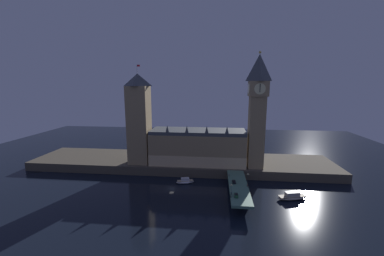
# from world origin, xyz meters

# --- Properties ---
(ground_plane) EXTENTS (400.00, 400.00, 0.00)m
(ground_plane) POSITION_xyz_m (0.00, 0.00, 0.00)
(ground_plane) COLOR black
(embankment) EXTENTS (220.00, 42.00, 6.05)m
(embankment) POSITION_xyz_m (0.00, 39.00, 3.03)
(embankment) COLOR #4C4438
(embankment) RESTS_ON ground_plane
(parliament_hall) EXTENTS (65.67, 23.72, 28.41)m
(parliament_hall) POSITION_xyz_m (13.01, 32.19, 17.84)
(parliament_hall) COLOR #9E845B
(parliament_hall) RESTS_ON embankment
(clock_tower) EXTENTS (12.25, 12.36, 75.43)m
(clock_tower) POSITION_xyz_m (51.93, 26.48, 45.97)
(clock_tower) COLOR #9E845B
(clock_tower) RESTS_ON embankment
(victoria_tower) EXTENTS (14.39, 14.39, 68.31)m
(victoria_tower) POSITION_xyz_m (-27.99, 28.55, 37.36)
(victoria_tower) COLOR #9E845B
(victoria_tower) RESTS_ON embankment
(bridge) EXTENTS (10.29, 46.00, 6.16)m
(bridge) POSITION_xyz_m (38.52, -5.00, 4.30)
(bridge) COLOR #4C7560
(bridge) RESTS_ON ground_plane
(car_northbound_lead) EXTENTS (2.02, 4.00, 1.45)m
(car_northbound_lead) POSITION_xyz_m (36.25, -1.96, 6.84)
(car_northbound_lead) COLOR black
(car_northbound_lead) RESTS_ON bridge
(car_northbound_trail) EXTENTS (1.84, 4.41, 1.47)m
(car_northbound_trail) POSITION_xyz_m (36.25, -18.58, 6.85)
(car_northbound_trail) COLOR #235633
(car_northbound_trail) RESTS_ON bridge
(pedestrian_near_rail) EXTENTS (0.38, 0.38, 1.74)m
(pedestrian_near_rail) POSITION_xyz_m (33.99, -16.84, 7.09)
(pedestrian_near_rail) COLOR black
(pedestrian_near_rail) RESTS_ON bridge
(pedestrian_mid_walk) EXTENTS (0.38, 0.38, 1.80)m
(pedestrian_mid_walk) POSITION_xyz_m (43.05, -7.11, 7.12)
(pedestrian_mid_walk) COLOR black
(pedestrian_mid_walk) RESTS_ON bridge
(pedestrian_far_rail) EXTENTS (0.38, 0.38, 1.66)m
(pedestrian_far_rail) POSITION_xyz_m (33.99, 7.52, 7.04)
(pedestrian_far_rail) COLOR black
(pedestrian_far_rail) RESTS_ON bridge
(street_lamp_near) EXTENTS (1.34, 0.60, 6.91)m
(street_lamp_near) POSITION_xyz_m (33.59, -19.72, 10.48)
(street_lamp_near) COLOR #2D3333
(street_lamp_near) RESTS_ON bridge
(street_lamp_mid) EXTENTS (1.34, 0.60, 7.11)m
(street_lamp_mid) POSITION_xyz_m (43.45, -5.00, 10.60)
(street_lamp_mid) COLOR #2D3333
(street_lamp_mid) RESTS_ON bridge
(boat_upstream) EXTENTS (11.73, 6.68, 3.55)m
(boat_upstream) POSITION_xyz_m (6.97, 8.66, 1.30)
(boat_upstream) COLOR white
(boat_upstream) RESTS_ON ground_plane
(boat_downstream) EXTENTS (17.37, 8.78, 4.14)m
(boat_downstream) POSITION_xyz_m (67.08, -6.26, 1.51)
(boat_downstream) COLOR #B2A893
(boat_downstream) RESTS_ON ground_plane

